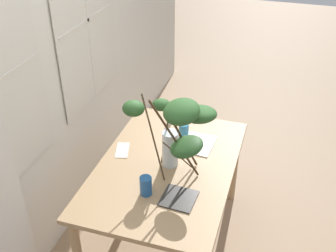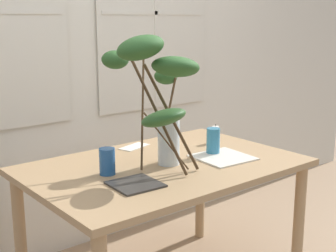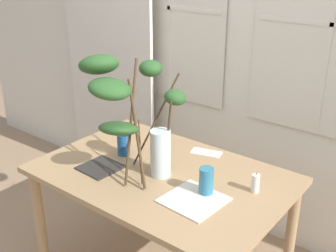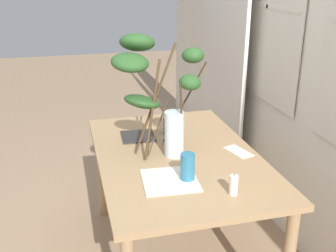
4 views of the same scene
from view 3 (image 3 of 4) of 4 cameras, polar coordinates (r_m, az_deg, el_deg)
name	(u,v)px [view 3 (image 3 of 4)]	position (r m, az deg, el deg)	size (l,w,h in m)	color
back_wall_with_windows	(246,28)	(2.86, 10.38, 12.87)	(5.94, 0.14, 2.86)	silver
curtain_sheer_side	(107,33)	(3.41, -8.21, 12.28)	(0.90, 0.03, 2.60)	silver
dining_table	(161,187)	(2.43, -0.88, -8.15)	(1.39, 0.92, 0.75)	tan
vase_with_branches	(129,105)	(2.21, -5.29, 2.85)	(0.55, 0.63, 0.70)	silver
drinking_glass_blue_left	(124,145)	(2.57, -5.99, -2.50)	(0.08, 0.08, 0.13)	#235693
drinking_glass_blue_right	(206,181)	(2.16, 5.15, -7.41)	(0.07, 0.07, 0.15)	teal
plate_square_left	(100,167)	(2.46, -9.08, -5.50)	(0.21, 0.21, 0.01)	#2D2B28
plate_square_right	(194,200)	(2.14, 3.48, -9.87)	(0.28, 0.28, 0.01)	silver
napkin_folded	(206,153)	(2.61, 5.16, -3.57)	(0.19, 0.09, 0.00)	silver
pillar_candle	(255,183)	(2.23, 11.68, -7.55)	(0.04, 0.04, 0.11)	silver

